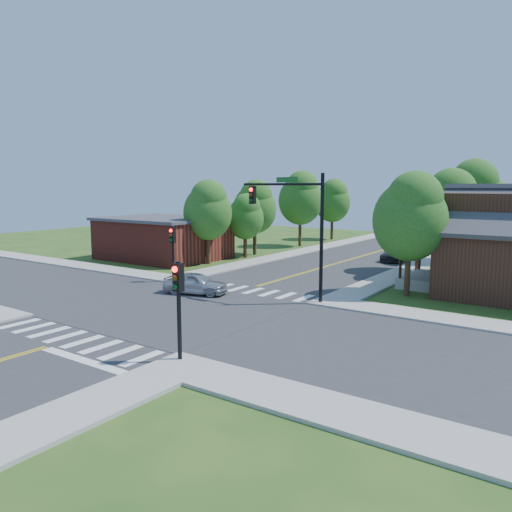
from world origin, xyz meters
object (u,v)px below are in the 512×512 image
Objects in this scene: signal_mast_ne at (295,216)px; car_silver at (196,284)px; signal_pole_se at (178,292)px; car_dgrey at (395,254)px; signal_pole_nw at (173,243)px.

signal_mast_ne is 1.72× the size of car_silver.
signal_mast_ne reaches higher than signal_pole_se.
car_dgrey is (-2.10, 29.18, -2.03)m from signal_pole_se.
signal_mast_ne is 11.55m from signal_pole_se.
signal_pole_nw is at bearing 135.00° from signal_pole_se.
signal_mast_ne is 7.32m from car_silver.
car_dgrey is at bearing 63.15° from signal_pole_nw.
signal_pole_se and signal_pole_nw have the same top height.
car_silver is 20.72m from car_dgrey.
signal_pole_nw is at bearing -121.87° from car_dgrey.
signal_pole_nw reaches higher than car_silver.
signal_pole_nw is 0.91× the size of car_silver.
signal_pole_se reaches higher than car_silver.
signal_pole_nw reaches higher than car_dgrey.
signal_mast_ne is 1.89× the size of signal_pole_se.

